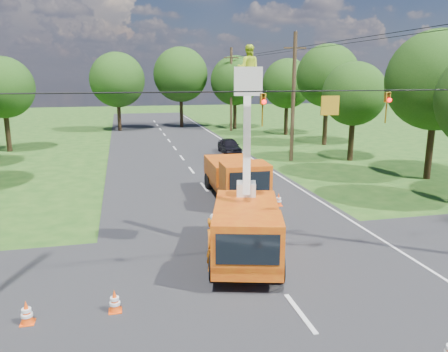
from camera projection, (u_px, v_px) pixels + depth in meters
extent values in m
plane|color=#1F4916|center=(191.00, 171.00, 31.63)|extent=(140.00, 140.00, 0.00)
cube|color=black|center=(191.00, 171.00, 31.63)|extent=(12.00, 100.00, 0.06)
cube|color=black|center=(276.00, 283.00, 14.56)|extent=(56.00, 10.00, 0.07)
cube|color=silver|center=(265.00, 167.00, 32.88)|extent=(0.12, 90.00, 0.02)
cube|color=#D4640E|center=(246.00, 239.00, 16.48)|extent=(3.84, 6.58, 0.47)
cube|color=#D4640E|center=(247.00, 240.00, 14.13)|extent=(2.66, 2.30, 1.55)
cube|color=black|center=(248.00, 249.00, 13.27)|extent=(1.91, 0.58, 0.98)
cube|color=#D4640E|center=(246.00, 215.00, 17.14)|extent=(3.36, 4.33, 1.03)
cylinder|color=black|center=(215.00, 267.00, 14.67)|extent=(0.57, 1.00, 0.95)
cylinder|color=black|center=(279.00, 268.00, 14.59)|extent=(0.57, 1.00, 0.95)
cylinder|color=black|center=(220.00, 227.00, 18.49)|extent=(0.57, 1.00, 0.95)
cylinder|color=black|center=(271.00, 228.00, 18.41)|extent=(0.57, 1.00, 0.95)
cube|color=silver|center=(246.00, 189.00, 18.07)|extent=(0.95, 0.95, 0.57)
cube|color=silver|center=(247.00, 136.00, 17.00)|extent=(0.65, 1.41, 4.48)
cube|color=silver|center=(248.00, 81.00, 15.47)|extent=(1.21, 1.21, 0.98)
imported|color=#C6E526|center=(248.00, 68.00, 15.36)|extent=(0.93, 0.82, 1.61)
cube|color=#D4640E|center=(234.00, 184.00, 24.63)|extent=(2.50, 6.50, 0.48)
cube|color=#D4640E|center=(245.00, 179.00, 22.23)|extent=(2.40, 1.88, 1.61)
cube|color=black|center=(250.00, 182.00, 21.35)|extent=(2.04, 0.11, 1.02)
cube|color=#D4640E|center=(231.00, 169.00, 25.29)|extent=(2.61, 4.03, 1.07)
cylinder|color=black|center=(222.00, 200.00, 22.51)|extent=(0.36, 1.00, 0.99)
cylinder|color=black|center=(264.00, 197.00, 22.97)|extent=(0.36, 1.00, 0.99)
cylinder|color=black|center=(209.00, 181.00, 26.41)|extent=(0.36, 1.00, 0.99)
cylinder|color=black|center=(245.00, 180.00, 26.86)|extent=(0.36, 1.00, 0.99)
imported|color=orange|center=(214.00, 245.00, 15.26)|extent=(0.86, 0.81, 1.97)
imported|color=black|center=(229.00, 146.00, 38.53)|extent=(1.58, 3.90, 1.33)
cone|color=#FF4C0D|center=(256.00, 224.00, 19.16)|extent=(0.36, 0.36, 0.70)
cube|color=#FF4C0D|center=(256.00, 232.00, 19.24)|extent=(0.38, 0.38, 0.04)
cylinder|color=white|center=(256.00, 223.00, 19.15)|extent=(0.26, 0.26, 0.09)
cylinder|color=white|center=(256.00, 226.00, 19.18)|extent=(0.31, 0.31, 0.09)
cone|color=#FF4C0D|center=(279.00, 199.00, 23.01)|extent=(0.36, 0.36, 0.70)
cube|color=#FF4C0D|center=(278.00, 205.00, 23.09)|extent=(0.38, 0.38, 0.04)
cylinder|color=white|center=(279.00, 198.00, 23.00)|extent=(0.26, 0.26, 0.09)
cylinder|color=white|center=(279.00, 201.00, 23.03)|extent=(0.31, 0.31, 0.09)
cone|color=#FF4C0D|center=(115.00, 300.00, 12.69)|extent=(0.36, 0.36, 0.70)
cube|color=#FF4C0D|center=(115.00, 311.00, 12.77)|extent=(0.38, 0.38, 0.04)
cylinder|color=white|center=(115.00, 299.00, 12.68)|extent=(0.26, 0.26, 0.09)
cylinder|color=white|center=(115.00, 303.00, 12.71)|extent=(0.31, 0.31, 0.09)
cone|color=#FF4C0D|center=(27.00, 312.00, 12.07)|extent=(0.36, 0.36, 0.70)
cube|color=#FF4C0D|center=(28.00, 323.00, 12.15)|extent=(0.38, 0.38, 0.04)
cylinder|color=white|center=(26.00, 310.00, 12.06)|extent=(0.26, 0.26, 0.09)
cylinder|color=white|center=(27.00, 315.00, 12.09)|extent=(0.31, 0.31, 0.09)
cone|color=#FF4C0D|center=(254.00, 177.00, 28.07)|extent=(0.36, 0.36, 0.70)
cube|color=#FF4C0D|center=(254.00, 182.00, 28.15)|extent=(0.38, 0.38, 0.04)
cylinder|color=white|center=(254.00, 176.00, 28.05)|extent=(0.26, 0.26, 0.09)
cylinder|color=white|center=(254.00, 178.00, 28.09)|extent=(0.31, 0.31, 0.09)
cylinder|color=#4C3823|center=(293.00, 98.00, 34.29)|extent=(0.30, 0.30, 10.00)
cube|color=#4C3823|center=(295.00, 48.00, 33.43)|extent=(1.80, 0.12, 0.12)
cylinder|color=#4C3823|center=(231.00, 90.00, 53.25)|extent=(0.30, 0.30, 10.00)
cube|color=#4C3823|center=(231.00, 58.00, 52.40)|extent=(1.80, 0.12, 0.12)
cylinder|color=black|center=(266.00, 91.00, 13.02)|extent=(18.00, 0.04, 0.04)
cube|color=#AA7C14|center=(330.00, 106.00, 13.59)|extent=(0.60, 0.05, 0.60)
imported|color=#AA7C14|center=(263.00, 110.00, 13.13)|extent=(0.16, 0.20, 1.00)
sphere|color=#FF0C0C|center=(264.00, 102.00, 12.96)|extent=(0.14, 0.14, 0.14)
imported|color=#AA7C14|center=(387.00, 108.00, 14.06)|extent=(0.16, 0.20, 1.00)
sphere|color=#FF0C0C|center=(390.00, 100.00, 13.89)|extent=(0.14, 0.14, 0.14)
cylinder|color=#382616|center=(7.00, 129.00, 39.26)|extent=(0.44, 0.44, 4.05)
sphere|color=#1D4613|center=(3.00, 87.00, 38.42)|extent=(5.40, 5.40, 5.40)
cylinder|color=#382616|center=(430.00, 145.00, 28.76)|extent=(0.44, 0.44, 4.58)
sphere|color=#1D4613|center=(437.00, 80.00, 27.82)|extent=(6.40, 6.40, 6.40)
cylinder|color=#382616|center=(351.00, 137.00, 35.09)|extent=(0.44, 0.44, 3.78)
sphere|color=#1D4613|center=(354.00, 94.00, 34.31)|extent=(5.00, 5.00, 5.00)
cylinder|color=#382616|center=(325.00, 121.00, 42.92)|extent=(0.44, 0.44, 4.75)
sphere|color=#1D4613|center=(328.00, 76.00, 41.95)|extent=(6.00, 6.00, 6.00)
cylinder|color=#382616|center=(286.00, 117.00, 50.36)|extent=(0.44, 0.44, 4.14)
sphere|color=#1D4613|center=(287.00, 84.00, 49.51)|extent=(5.60, 5.60, 5.60)
cylinder|color=#382616|center=(119.00, 113.00, 53.73)|extent=(0.44, 0.44, 4.40)
sphere|color=#1D4613|center=(117.00, 80.00, 52.82)|extent=(6.60, 6.60, 6.60)
cylinder|color=#382616|center=(181.00, 109.00, 57.35)|extent=(0.44, 0.44, 4.84)
sphere|color=#1D4613|center=(181.00, 75.00, 56.36)|extent=(7.00, 7.00, 7.00)
cylinder|color=#382616|center=(235.00, 112.00, 56.02)|extent=(0.44, 0.44, 4.31)
sphere|color=#1D4613|center=(235.00, 81.00, 55.13)|extent=(6.20, 6.20, 6.20)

